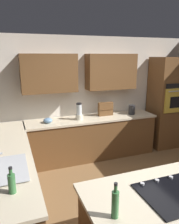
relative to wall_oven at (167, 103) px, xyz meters
The scene contains 16 objects.
ground_plane 2.75m from the wall_oven, 42.84° to the left, with size 14.00×14.00×0.00m, color brown.
wall_back 1.98m from the wall_oven, ahead, with size 6.00×0.44×2.60m.
lower_cabinets_back 2.06m from the wall_oven, ahead, with size 2.80×0.60×0.86m, color brown.
countertop_back 1.96m from the wall_oven, ahead, with size 2.84×0.64×0.04m, color beige.
lower_cabinets_side 3.91m from the wall_oven, 17.62° to the left, with size 0.60×2.90×0.86m, color brown.
countertop_side 3.86m from the wall_oven, 17.62° to the left, with size 0.64×2.94×0.04m, color beige.
island_top 3.48m from the wall_oven, 52.80° to the left, with size 1.85×1.03×0.04m, color beige.
wall_oven is the anchor object (origin of this frame).
sink_unit 4.06m from the wall_oven, 24.98° to the left, with size 0.46×0.70×0.23m.
cooktop 3.47m from the wall_oven, 52.74° to the left, with size 0.76×0.56×0.03m.
blender 2.25m from the wall_oven, ahead, with size 0.15×0.15×0.35m.
mixing_bowl 2.90m from the wall_oven, ahead, with size 0.18×0.18×0.10m, color #668CB2.
spice_rack 1.60m from the wall_oven, ahead, with size 0.33×0.11×0.29m.
kettle 1.00m from the wall_oven, ahead, with size 0.15×0.15×0.21m, color #262628.
dish_soap_bottle 4.23m from the wall_oven, 31.22° to the left, with size 0.07×0.07×0.28m.
oil_bottle 4.01m from the wall_oven, 45.04° to the left, with size 0.06×0.06×0.32m.
Camera 1 is at (1.71, 2.49, 2.20)m, focal length 35.12 mm.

